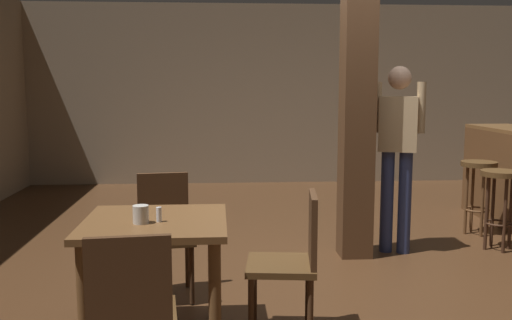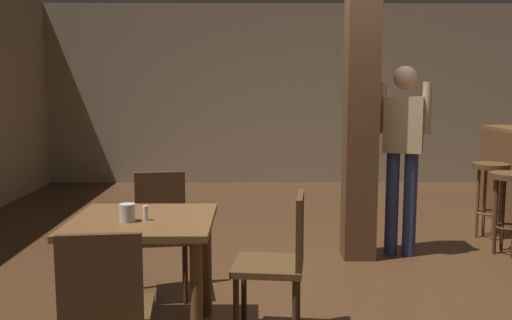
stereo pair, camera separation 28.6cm
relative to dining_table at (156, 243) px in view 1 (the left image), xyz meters
The scene contains 13 objects.
ground_plane 1.94m from the dining_table, 40.24° to the left, with size 10.80×10.80×0.00m, color #422816.
wall_back 5.91m from the dining_table, 76.15° to the left, with size 8.00×0.10×2.80m, color gray.
pillar 2.45m from the dining_table, 45.68° to the left, with size 0.28×0.28×2.80m, color #4C301C.
dining_table is the anchor object (origin of this frame).
chair_south 0.80m from the dining_table, 92.29° to the right, with size 0.46×0.46×0.89m.
chair_east 0.84m from the dining_table, ahead, with size 0.47×0.47×0.89m.
chair_north 0.79m from the dining_table, 91.64° to the left, with size 0.47×0.47×0.89m.
napkin_cup 0.23m from the dining_table, 129.34° to the right, with size 0.09×0.09×0.11m, color beige.
salt_shaker 0.20m from the dining_table, 63.34° to the right, with size 0.03×0.03×0.09m, color silver.
standing_person 2.69m from the dining_table, 40.60° to the left, with size 0.47×0.30×1.72m.
bar_counter 4.51m from the dining_table, 36.37° to the left, with size 0.56×1.70×1.07m.
bar_stool_near 3.49m from the dining_table, 30.04° to the left, with size 0.36×0.36×0.76m.
bar_stool_mid 3.85m from the dining_table, 36.99° to the left, with size 0.36×0.36×0.77m.
Camera 1 is at (-1.03, -4.53, 1.55)m, focal length 40.00 mm.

